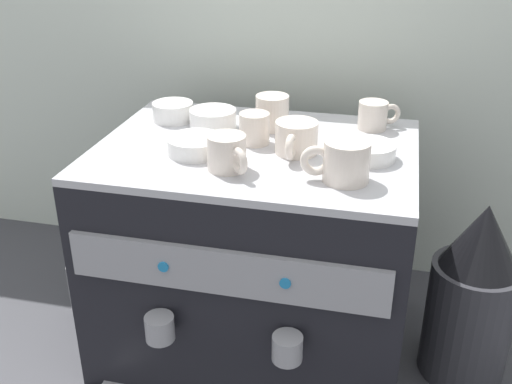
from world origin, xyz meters
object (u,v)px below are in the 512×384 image
(ceramic_bowl_2, at_px, (368,152))
(milk_pitcher, at_px, (87,286))
(espresso_machine, at_px, (256,250))
(ceramic_bowl_1, at_px, (213,119))
(ceramic_cup_4, at_px, (374,115))
(ceramic_bowl_0, at_px, (195,146))
(ceramic_cup_3, at_px, (344,161))
(ceramic_cup_1, at_px, (296,138))
(coffee_grinder, at_px, (472,296))
(ceramic_cup_5, at_px, (272,112))
(ceramic_bowl_3, at_px, (173,112))
(ceramic_cup_0, at_px, (254,128))
(ceramic_cup_2, at_px, (228,153))

(ceramic_bowl_2, bearing_deg, milk_pitcher, 177.21)
(espresso_machine, bearing_deg, ceramic_bowl_1, 142.66)
(espresso_machine, xyz_separation_m, ceramic_cup_4, (0.22, 0.16, 0.27))
(ceramic_bowl_0, distance_m, ceramic_bowl_1, 0.15)
(espresso_machine, distance_m, ceramic_cup_3, 0.36)
(ceramic_cup_3, bearing_deg, ceramic_bowl_1, 145.56)
(ceramic_cup_1, distance_m, ceramic_bowl_1, 0.23)
(ceramic_bowl_2, relative_size, coffee_grinder, 0.26)
(espresso_machine, relative_size, ceramic_bowl_0, 5.79)
(ceramic_cup_5, distance_m, ceramic_bowl_3, 0.23)
(ceramic_cup_5, height_order, ceramic_bowl_0, ceramic_cup_5)
(ceramic_bowl_2, bearing_deg, ceramic_cup_4, 90.21)
(ceramic_cup_5, bearing_deg, coffee_grinder, -13.60)
(ceramic_bowl_0, relative_size, milk_pitcher, 0.90)
(coffee_grinder, height_order, milk_pitcher, coffee_grinder)
(coffee_grinder, bearing_deg, ceramic_bowl_1, 172.06)
(ceramic_cup_3, distance_m, ceramic_cup_5, 0.30)
(ceramic_cup_3, height_order, ceramic_bowl_2, ceramic_cup_3)
(ceramic_cup_4, xyz_separation_m, coffee_grinder, (0.24, -0.16, -0.32))
(espresso_machine, bearing_deg, ceramic_bowl_3, 152.10)
(ceramic_cup_0, bearing_deg, espresso_machine, -67.64)
(ceramic_cup_0, height_order, ceramic_cup_1, same)
(ceramic_cup_1, height_order, ceramic_cup_5, ceramic_cup_5)
(ceramic_bowl_3, xyz_separation_m, coffee_grinder, (0.68, -0.11, -0.31))
(ceramic_cup_0, bearing_deg, coffee_grinder, -1.93)
(ceramic_cup_4, height_order, ceramic_cup_5, ceramic_cup_5)
(ceramic_cup_1, bearing_deg, ceramic_cup_2, -134.98)
(ceramic_cup_0, bearing_deg, ceramic_cup_4, 31.09)
(espresso_machine, height_order, ceramic_cup_4, ceramic_cup_4)
(ceramic_bowl_1, bearing_deg, ceramic_bowl_0, -86.59)
(ceramic_bowl_3, distance_m, milk_pitcher, 0.50)
(ceramic_cup_1, distance_m, coffee_grinder, 0.50)
(espresso_machine, xyz_separation_m, ceramic_bowl_2, (0.22, -0.01, 0.26))
(ceramic_cup_3, distance_m, ceramic_bowl_0, 0.30)
(ceramic_bowl_2, relative_size, milk_pitcher, 0.85)
(ceramic_cup_4, bearing_deg, ceramic_cup_0, -148.91)
(ceramic_cup_5, bearing_deg, ceramic_bowl_1, -166.97)
(coffee_grinder, bearing_deg, ceramic_cup_4, 146.66)
(ceramic_bowl_1, bearing_deg, espresso_machine, -37.34)
(ceramic_bowl_1, height_order, milk_pitcher, ceramic_bowl_1)
(espresso_machine, relative_size, ceramic_bowl_3, 7.04)
(ceramic_bowl_1, bearing_deg, ceramic_cup_5, 13.03)
(ceramic_cup_0, xyz_separation_m, ceramic_cup_1, (0.09, -0.04, 0.00))
(ceramic_cup_0, xyz_separation_m, ceramic_cup_2, (-0.01, -0.15, 0.00))
(ceramic_bowl_1, xyz_separation_m, milk_pitcher, (-0.32, -0.06, -0.44))
(ceramic_cup_1, bearing_deg, espresso_machine, 170.68)
(ceramic_cup_1, height_order, ceramic_cup_2, ceramic_cup_2)
(ceramic_cup_1, bearing_deg, ceramic_bowl_2, 2.04)
(espresso_machine, bearing_deg, ceramic_cup_0, 112.36)
(ceramic_cup_3, xyz_separation_m, ceramic_bowl_0, (-0.30, 0.06, -0.02))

